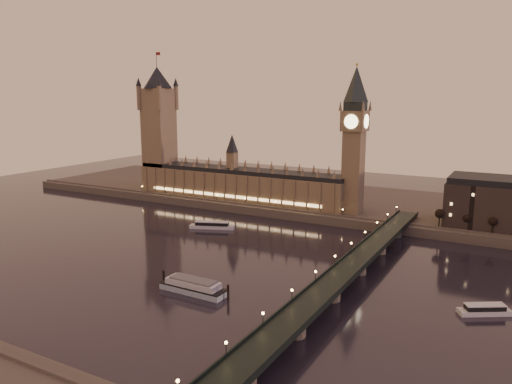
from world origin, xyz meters
TOP-DOWN VIEW (x-y plane):
  - ground at (0.00, 0.00)m, footprint 700.00×700.00m
  - far_embankment at (30.00, 165.00)m, footprint 560.00×130.00m
  - palace_of_westminster at (-40.12, 120.99)m, footprint 180.00×26.62m
  - victoria_tower at (-120.00, 121.00)m, footprint 31.68×31.68m
  - big_ben at (53.99, 120.99)m, footprint 17.68×17.68m
  - westminster_bridge at (91.61, 0.00)m, footprint 13.20×260.00m
  - bare_tree_0 at (115.78, 109.00)m, footprint 5.16×5.16m
  - bare_tree_1 at (130.50, 109.00)m, footprint 5.16×5.16m
  - bare_tree_2 at (145.22, 109.00)m, footprint 5.16×5.16m
  - cruise_boat_a at (-21.55, 55.04)m, footprint 30.46×16.97m
  - cruise_boat_c at (152.05, -1.79)m, footprint 21.31×16.12m
  - moored_barge at (33.49, -41.56)m, footprint 37.85×9.83m

SIDE VIEW (x-z plane):
  - ground at x=0.00m, z-range 0.00..0.00m
  - cruise_boat_c at x=152.05m, z-range -0.25..4.03m
  - cruise_boat_a at x=-21.55m, z-range -0.29..4.53m
  - moored_barge at x=33.49m, z-range -0.54..6.40m
  - far_embankment at x=30.00m, z-range 0.00..6.00m
  - westminster_bridge at x=91.61m, z-range -2.13..13.17m
  - bare_tree_0 at x=115.78m, z-range 8.56..19.04m
  - bare_tree_1 at x=130.50m, z-range 8.56..19.04m
  - bare_tree_2 at x=145.22m, z-range 8.56..19.04m
  - palace_of_westminster at x=-40.12m, z-range -4.29..47.71m
  - big_ben at x=53.99m, z-range 11.95..115.95m
  - victoria_tower at x=-120.00m, z-range 6.79..124.79m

